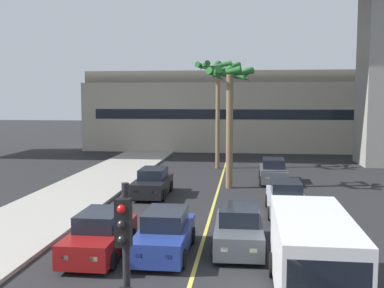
% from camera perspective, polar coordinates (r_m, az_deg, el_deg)
% --- Properties ---
extents(lane_stripe_center, '(0.14, 56.00, 0.01)m').
position_cam_1_polar(lane_stripe_center, '(24.19, 2.76, -7.46)').
color(lane_stripe_center, '#DBCC4C').
rests_on(lane_stripe_center, ground).
extents(pier_building_backdrop, '(30.65, 8.04, 8.31)m').
position_cam_1_polar(pier_building_backdrop, '(49.84, 4.84, 4.08)').
color(pier_building_backdrop, '#BCB29E').
rests_on(pier_building_backdrop, ground).
extents(car_queue_front, '(1.84, 4.10, 1.56)m').
position_cam_1_polar(car_queue_front, '(16.67, -11.40, -11.13)').
color(car_queue_front, maroon).
rests_on(car_queue_front, ground).
extents(car_queue_second, '(1.89, 4.13, 1.56)m').
position_cam_1_polar(car_queue_second, '(30.52, 10.13, -3.40)').
color(car_queue_second, '#4C5156').
rests_on(car_queue_second, ground).
extents(car_queue_third, '(1.84, 4.10, 1.56)m').
position_cam_1_polar(car_queue_third, '(22.52, 11.66, -6.70)').
color(car_queue_third, '#B7BABF').
rests_on(car_queue_third, ground).
extents(car_queue_fourth, '(1.84, 4.10, 1.56)m').
position_cam_1_polar(car_queue_fourth, '(16.54, -3.39, -11.16)').
color(car_queue_fourth, navy).
rests_on(car_queue_fourth, ground).
extents(car_queue_fifth, '(1.84, 4.10, 1.56)m').
position_cam_1_polar(car_queue_fifth, '(26.07, -4.91, -4.90)').
color(car_queue_fifth, black).
rests_on(car_queue_fifth, ground).
extents(car_queue_sixth, '(1.90, 4.13, 1.56)m').
position_cam_1_polar(car_queue_sixth, '(17.17, 5.84, -10.54)').
color(car_queue_sixth, '#4C5156').
rests_on(car_queue_sixth, ground).
extents(delivery_van, '(2.20, 5.27, 2.36)m').
position_cam_1_polar(delivery_van, '(13.16, 14.81, -13.26)').
color(delivery_van, white).
rests_on(delivery_van, ground).
extents(traffic_light_median_near, '(0.24, 0.37, 4.20)m').
position_cam_1_polar(traffic_light_median_near, '(7.63, -8.31, -15.98)').
color(traffic_light_median_near, black).
rests_on(traffic_light_median_near, ground).
extents(palm_tree_near_median, '(3.60, 3.66, 8.41)m').
position_cam_1_polar(palm_tree_near_median, '(35.79, 3.29, 8.17)').
color(palm_tree_near_median, brown).
rests_on(palm_tree_near_median, ground).
extents(palm_tree_mid_median, '(2.97, 3.00, 7.49)m').
position_cam_1_polar(palm_tree_mid_median, '(27.86, 4.77, 6.48)').
color(palm_tree_mid_median, brown).
rests_on(palm_tree_mid_median, ground).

